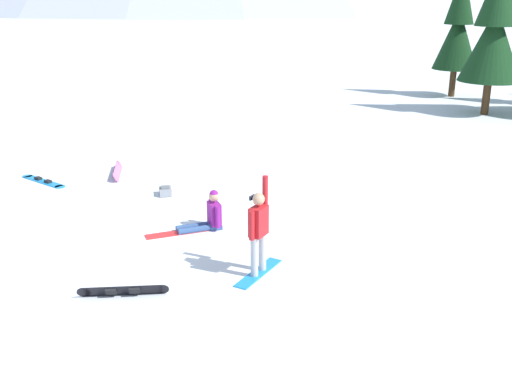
# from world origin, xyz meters

# --- Properties ---
(ground_plane) EXTENTS (800.00, 800.00, 0.00)m
(ground_plane) POSITION_xyz_m (0.00, 0.00, 0.00)
(ground_plane) COLOR white
(snowboarder_foreground) EXTENTS (0.33, 1.47, 1.96)m
(snowboarder_foreground) POSITION_xyz_m (3.54, 0.51, 0.92)
(snowboarder_foreground) COLOR #1E8CD8
(snowboarder_foreground) RESTS_ON ground_plane
(snowboarder_midground) EXTENTS (1.43, 1.55, 0.94)m
(snowboarder_midground) POSITION_xyz_m (1.41, 2.00, 0.32)
(snowboarder_midground) COLOR #335184
(snowboarder_midground) RESTS_ON ground_plane
(loose_snowboard_near_left) EXTENTS (1.93, 0.62, 0.09)m
(loose_snowboard_near_left) POSITION_xyz_m (-4.74, 2.84, 0.02)
(loose_snowboard_near_left) COLOR #1E8CD8
(loose_snowboard_near_left) RESTS_ON ground_plane
(loose_snowboard_near_right) EXTENTS (1.49, 1.02, 0.24)m
(loose_snowboard_near_right) POSITION_xyz_m (1.78, -1.48, 0.12)
(loose_snowboard_near_right) COLOR black
(loose_snowboard_near_right) RESTS_ON ground_plane
(loose_snowboard_far_spare) EXTENTS (1.11, 1.47, 0.25)m
(loose_snowboard_far_spare) POSITION_xyz_m (-3.28, 4.39, 0.13)
(loose_snowboard_far_spare) COLOR pink
(loose_snowboard_far_spare) RESTS_ON ground_plane
(backpack_grey) EXTENTS (0.53, 0.55, 0.27)m
(backpack_grey) POSITION_xyz_m (-0.89, 3.54, 0.12)
(backpack_grey) COLOR gray
(backpack_grey) RESTS_ON ground_plane
(pine_tree_young) EXTENTS (2.22, 2.22, 6.33)m
(pine_tree_young) POSITION_xyz_m (3.03, 23.15, 3.45)
(pine_tree_young) COLOR #472D19
(pine_tree_young) RESTS_ON ground_plane
(pine_tree_slender) EXTENTS (2.67, 2.67, 6.67)m
(pine_tree_slender) POSITION_xyz_m (5.22, 19.07, 3.64)
(pine_tree_slender) COLOR #472D19
(pine_tree_slender) RESTS_ON ground_plane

